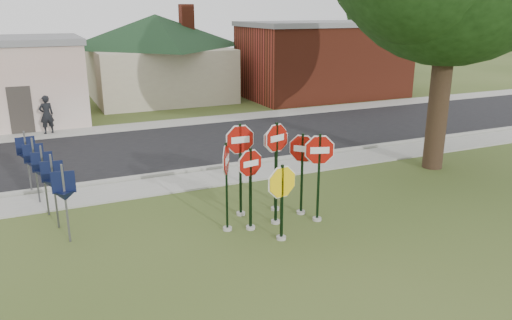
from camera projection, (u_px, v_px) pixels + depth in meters
name	position (u px, v px, depth m)	size (l,w,h in m)	color
ground	(297.00, 245.00, 12.11)	(120.00, 120.00, 0.00)	#374A1C
sidewalk_near	(219.00, 177.00, 16.90)	(60.00, 1.60, 0.06)	gray
road	(182.00, 146.00, 20.83)	(60.00, 7.00, 0.04)	black
sidewalk_far	(157.00, 125.00, 24.58)	(60.00, 1.60, 0.06)	gray
curb	(209.00, 168.00, 17.76)	(60.00, 0.20, 0.14)	gray
stop_sign_center	(276.00, 159.00, 12.86)	(0.97, 0.33, 2.86)	#A39E97
stop_sign_yellow	(282.00, 194.00, 12.09)	(1.10, 0.24, 2.06)	#A39E97
stop_sign_left	(250.00, 180.00, 12.63)	(0.95, 0.24, 2.28)	#A39E97
stop_sign_right	(319.00, 165.00, 13.10)	(1.04, 0.36, 2.53)	#A39E97
stop_sign_back_right	(276.00, 157.00, 13.80)	(0.99, 0.24, 2.57)	#A39E97
stop_sign_back_left	(240.00, 156.00, 13.41)	(1.10, 0.24, 2.72)	#A39E97
stop_sign_far_right	(302.00, 163.00, 13.57)	(0.75, 0.76, 2.42)	#A39E97
stop_sign_far_left	(226.00, 175.00, 12.52)	(0.55, 0.94, 2.46)	#A39E97
route_sign_row	(44.00, 173.00, 13.56)	(1.43, 4.63, 2.00)	#59595E
building_house	(156.00, 40.00, 31.03)	(11.60, 11.60, 6.20)	#BAB194
building_brick	(323.00, 59.00, 32.26)	(10.20, 6.20, 4.75)	maroon
bg_tree_right	(380.00, 8.00, 41.81)	(5.60, 5.60, 8.40)	black
pedestrian	(47.00, 115.00, 22.53)	(0.64, 0.42, 1.74)	black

